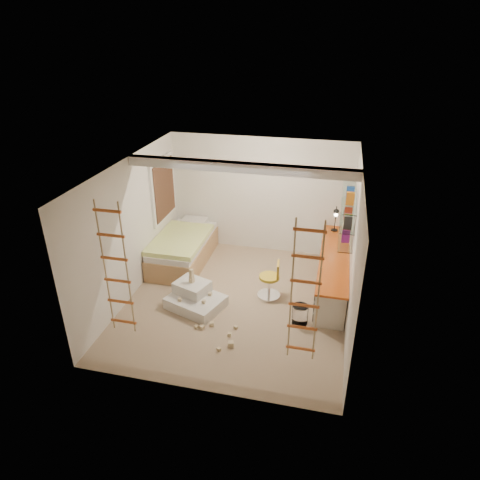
% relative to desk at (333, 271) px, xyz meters
% --- Properties ---
extents(floor, '(4.50, 4.50, 0.00)m').
position_rel_desk_xyz_m(floor, '(-1.72, -0.86, -0.40)').
color(floor, '#9D8565').
rests_on(floor, ground).
extents(ceiling_beam, '(4.00, 0.18, 0.16)m').
position_rel_desk_xyz_m(ceiling_beam, '(-1.72, -0.56, 2.12)').
color(ceiling_beam, white).
rests_on(ceiling_beam, ceiling).
extents(window_frame, '(0.06, 1.15, 1.35)m').
position_rel_desk_xyz_m(window_frame, '(-3.69, 0.64, 1.15)').
color(window_frame, white).
rests_on(window_frame, wall_left).
extents(window_blind, '(0.02, 1.00, 1.20)m').
position_rel_desk_xyz_m(window_blind, '(-3.65, 0.64, 1.15)').
color(window_blind, '#4C2D1E').
rests_on(window_blind, window_frame).
extents(rope_ladder_left, '(0.41, 0.04, 2.13)m').
position_rel_desk_xyz_m(rope_ladder_left, '(-3.07, -2.61, 1.11)').
color(rope_ladder_left, '#BF4D20').
rests_on(rope_ladder_left, ceiling).
extents(rope_ladder_right, '(0.41, 0.04, 2.13)m').
position_rel_desk_xyz_m(rope_ladder_right, '(-0.37, -2.61, 1.11)').
color(rope_ladder_right, '#BD4720').
rests_on(rope_ladder_right, ceiling).
extents(waste_bin, '(0.28, 0.28, 0.35)m').
position_rel_desk_xyz_m(waste_bin, '(-0.49, -1.24, -0.23)').
color(waste_bin, white).
rests_on(waste_bin, floor).
extents(desk, '(0.56, 2.80, 0.75)m').
position_rel_desk_xyz_m(desk, '(0.00, 0.00, 0.00)').
color(desk, '#C65217').
rests_on(desk, floor).
extents(shelves, '(0.25, 1.80, 0.71)m').
position_rel_desk_xyz_m(shelves, '(0.15, 0.27, 1.10)').
color(shelves, white).
rests_on(shelves, wall_right).
extents(bed, '(1.02, 2.00, 0.69)m').
position_rel_desk_xyz_m(bed, '(-3.20, 0.36, -0.07)').
color(bed, '#AD7F51').
rests_on(bed, floor).
extents(task_lamp, '(0.14, 0.36, 0.57)m').
position_rel_desk_xyz_m(task_lamp, '(-0.05, 0.96, 0.73)').
color(task_lamp, black).
rests_on(task_lamp, desk).
extents(swivel_chair, '(0.48, 0.48, 0.74)m').
position_rel_desk_xyz_m(swivel_chair, '(-1.13, -0.55, -0.13)').
color(swivel_chair, gold).
rests_on(swivel_chair, floor).
extents(play_platform, '(1.15, 1.02, 0.43)m').
position_rel_desk_xyz_m(play_platform, '(-2.43, -1.16, -0.24)').
color(play_platform, silver).
rests_on(play_platform, floor).
extents(toy_blocks, '(1.20, 1.29, 0.70)m').
position_rel_desk_xyz_m(toy_blocks, '(-2.09, -1.54, -0.19)').
color(toy_blocks, '#CCB284').
rests_on(toy_blocks, floor).
extents(books, '(0.14, 0.70, 0.92)m').
position_rel_desk_xyz_m(books, '(0.15, 0.27, 1.20)').
color(books, '#8C1E7F').
rests_on(books, shelves).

